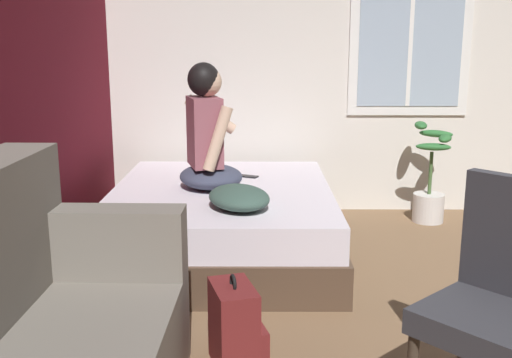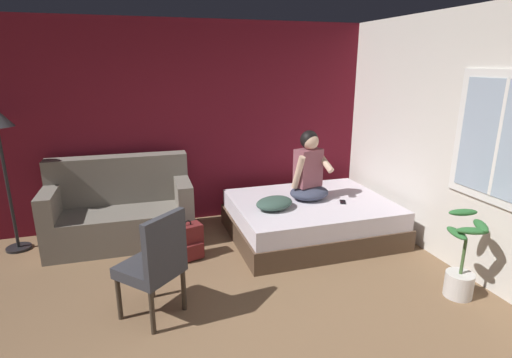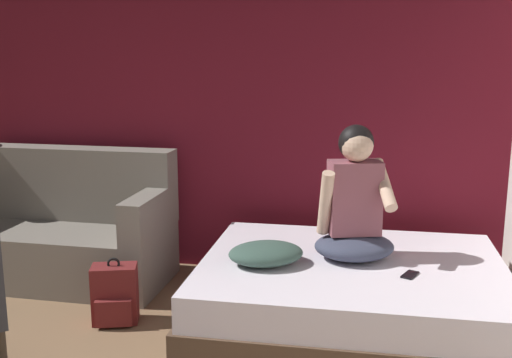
{
  "view_description": "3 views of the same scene",
  "coord_description": "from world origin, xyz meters",
  "px_view_note": "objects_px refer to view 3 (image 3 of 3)",
  "views": [
    {
      "loc": [
        -2.49,
        1.7,
        1.48
      ],
      "look_at": [
        0.69,
        1.71,
        0.76
      ],
      "focal_mm": 42.0,
      "sensor_mm": 36.0,
      "label": 1
    },
    {
      "loc": [
        -0.45,
        -2.39,
        2.16
      ],
      "look_at": [
        0.85,
        1.8,
        0.88
      ],
      "focal_mm": 28.0,
      "sensor_mm": 36.0,
      "label": 2
    },
    {
      "loc": [
        1.68,
        -1.76,
        1.8
      ],
      "look_at": [
        1.02,
        1.83,
        1.03
      ],
      "focal_mm": 42.0,
      "sensor_mm": 36.0,
      "label": 3
    }
  ],
  "objects_px": {
    "person_seated": "(355,205)",
    "throw_pillow": "(266,253)",
    "couch": "(65,231)",
    "backpack": "(115,295)",
    "cell_phone": "(410,275)",
    "bed": "(351,297)"
  },
  "relations": [
    {
      "from": "person_seated",
      "to": "throw_pillow",
      "type": "relative_size",
      "value": 1.82
    },
    {
      "from": "couch",
      "to": "backpack",
      "type": "bearing_deg",
      "value": -44.74
    },
    {
      "from": "person_seated",
      "to": "throw_pillow",
      "type": "distance_m",
      "value": 0.66
    },
    {
      "from": "throw_pillow",
      "to": "cell_phone",
      "type": "xyz_separation_m",
      "value": [
        0.89,
        -0.04,
        -0.07
      ]
    },
    {
      "from": "couch",
      "to": "throw_pillow",
      "type": "xyz_separation_m",
      "value": [
        1.76,
        -0.71,
        0.16
      ]
    },
    {
      "from": "couch",
      "to": "backpack",
      "type": "xyz_separation_m",
      "value": [
        0.73,
        -0.72,
        -0.2
      ]
    },
    {
      "from": "couch",
      "to": "person_seated",
      "type": "height_order",
      "value": "person_seated"
    },
    {
      "from": "person_seated",
      "to": "cell_phone",
      "type": "bearing_deg",
      "value": -38.51
    },
    {
      "from": "bed",
      "to": "couch",
      "type": "height_order",
      "value": "couch"
    },
    {
      "from": "bed",
      "to": "backpack",
      "type": "xyz_separation_m",
      "value": [
        -1.58,
        -0.15,
        -0.04
      ]
    },
    {
      "from": "couch",
      "to": "person_seated",
      "type": "xyz_separation_m",
      "value": [
        2.31,
        -0.47,
        0.44
      ]
    },
    {
      "from": "backpack",
      "to": "throw_pillow",
      "type": "distance_m",
      "value": 1.09
    },
    {
      "from": "couch",
      "to": "person_seated",
      "type": "relative_size",
      "value": 1.96
    },
    {
      "from": "couch",
      "to": "backpack",
      "type": "height_order",
      "value": "couch"
    },
    {
      "from": "bed",
      "to": "throw_pillow",
      "type": "xyz_separation_m",
      "value": [
        -0.54,
        -0.14,
        0.31
      ]
    },
    {
      "from": "bed",
      "to": "person_seated",
      "type": "distance_m",
      "value": 0.61
    },
    {
      "from": "bed",
      "to": "backpack",
      "type": "relative_size",
      "value": 4.35
    },
    {
      "from": "throw_pillow",
      "to": "backpack",
      "type": "bearing_deg",
      "value": -179.18
    },
    {
      "from": "bed",
      "to": "couch",
      "type": "xyz_separation_m",
      "value": [
        -2.3,
        0.57,
        0.16
      ]
    },
    {
      "from": "throw_pillow",
      "to": "cell_phone",
      "type": "distance_m",
      "value": 0.9
    },
    {
      "from": "couch",
      "to": "throw_pillow",
      "type": "bearing_deg",
      "value": -21.88
    },
    {
      "from": "couch",
      "to": "cell_phone",
      "type": "distance_m",
      "value": 2.76
    }
  ]
}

